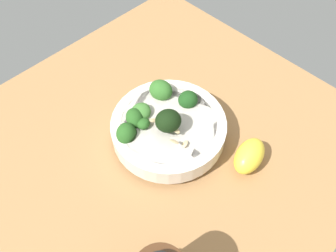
{
  "coord_description": "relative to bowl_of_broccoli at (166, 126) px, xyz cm",
  "views": [
    {
      "loc": [
        27.52,
        28.46,
        57.47
      ],
      "look_at": [
        0.16,
        0.95,
        4.0
      ],
      "focal_mm": 37.15,
      "sensor_mm": 36.0,
      "label": 1
    }
  ],
  "objects": [
    {
      "name": "ground_plane",
      "position": [
        -0.36,
        -0.48,
        -5.68
      ],
      "size": [
        71.29,
        71.29,
        4.19
      ],
      "primitive_type": "cube",
      "color": "#996D42"
    },
    {
      "name": "lemon_wedge",
      "position": [
        -6.77,
        15.09,
        -1.06
      ],
      "size": [
        8.86,
        6.4,
        5.05
      ],
      "primitive_type": "ellipsoid",
      "rotation": [
        0.0,
        0.0,
        3.34
      ],
      "color": "yellow",
      "rests_on": "ground_plane"
    },
    {
      "name": "bowl_of_broccoli",
      "position": [
        0.0,
        0.0,
        0.0
      ],
      "size": [
        21.98,
        21.98,
        10.65
      ],
      "color": "silver",
      "rests_on": "ground_plane"
    }
  ]
}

